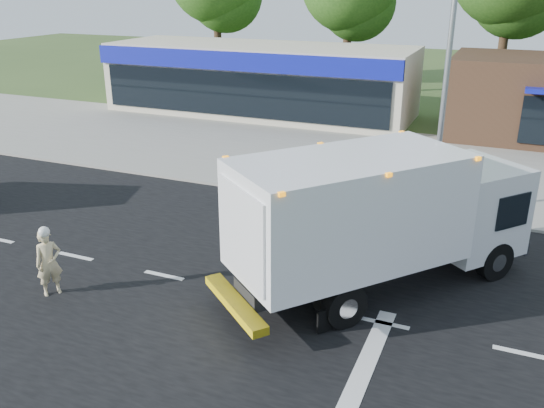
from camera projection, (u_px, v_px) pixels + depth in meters
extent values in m
plane|color=#385123|center=(266.00, 298.00, 14.50)|extent=(120.00, 120.00, 0.00)
cube|color=black|center=(266.00, 298.00, 14.49)|extent=(60.00, 14.00, 0.02)
cube|color=gray|center=(352.00, 193.00, 21.52)|extent=(60.00, 2.40, 0.12)
cube|color=gray|center=(386.00, 154.00, 26.52)|extent=(60.00, 9.00, 0.02)
cube|color=silver|center=(76.00, 256.00, 16.65)|extent=(1.20, 0.15, 0.01)
cube|color=silver|center=(164.00, 275.00, 15.57)|extent=(1.20, 0.15, 0.01)
cube|color=silver|center=(266.00, 297.00, 14.49)|extent=(1.20, 0.15, 0.01)
cube|color=silver|center=(384.00, 323.00, 13.41)|extent=(1.20, 0.15, 0.01)
cube|color=silver|center=(522.00, 353.00, 12.32)|extent=(1.20, 0.15, 0.01)
cube|color=silver|center=(349.00, 404.00, 10.83)|extent=(0.40, 7.00, 0.01)
cube|color=black|center=(346.00, 268.00, 14.31)|extent=(4.44, 5.02, 0.39)
cube|color=silver|center=(469.00, 206.00, 15.67)|extent=(3.28, 3.26, 2.35)
cube|color=black|center=(498.00, 192.00, 16.05)|extent=(1.74, 1.49, 1.01)
cube|color=white|center=(349.00, 210.00, 13.74)|extent=(5.65, 6.02, 2.63)
cube|color=silver|center=(242.00, 234.00, 12.55)|extent=(1.76, 1.48, 2.13)
cube|color=yellow|center=(235.00, 303.00, 13.08)|extent=(2.31, 2.02, 0.20)
cube|color=orange|center=(352.00, 158.00, 13.28)|extent=(5.54, 5.88, 0.09)
cylinder|color=black|center=(438.00, 232.00, 17.01)|extent=(0.95, 1.04, 1.07)
cylinder|color=black|center=(494.00, 261.00, 15.25)|extent=(0.95, 1.04, 1.07)
cylinder|color=black|center=(296.00, 265.00, 14.99)|extent=(0.95, 1.04, 1.07)
cylinder|color=black|center=(345.00, 306.00, 13.14)|extent=(0.95, 1.04, 1.07)
imported|color=#CAB687|center=(49.00, 263.00, 14.39)|extent=(0.70, 0.76, 1.75)
sphere|color=white|center=(44.00, 232.00, 14.09)|extent=(0.28, 0.28, 0.28)
cube|color=beige|center=(260.00, 79.00, 34.21)|extent=(18.00, 6.00, 4.00)
cube|color=#0E169C|center=(237.00, 61.00, 31.08)|extent=(18.00, 0.30, 1.00)
cube|color=black|center=(238.00, 95.00, 31.73)|extent=(17.00, 0.12, 2.40)
cylinder|color=gray|center=(444.00, 96.00, 18.49)|extent=(0.18, 0.18, 8.00)
cylinder|color=#332114|center=(218.00, 35.00, 43.00)|extent=(0.56, 0.56, 7.35)
cylinder|color=#332114|center=(347.00, 44.00, 39.48)|extent=(0.56, 0.56, 6.86)
sphere|color=#224D16|center=(358.00, 3.00, 38.77)|extent=(5.10, 5.10, 5.10)
cylinder|color=#332114|center=(503.00, 42.00, 35.69)|extent=(0.56, 0.56, 7.84)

